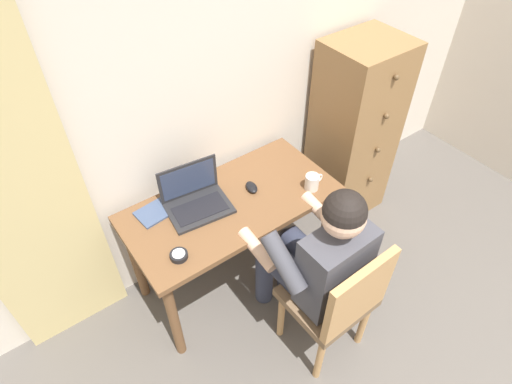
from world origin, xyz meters
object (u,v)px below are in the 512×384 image
(computer_mouse, at_px, (252,187))
(laptop, at_px, (196,198))
(person_seated, at_px, (317,256))
(desk_clock, at_px, (179,255))
(dresser, at_px, (354,133))
(chair, at_px, (338,300))
(desk, at_px, (232,215))
(notebook_pad, at_px, (156,212))
(coffee_mug, at_px, (312,182))

(computer_mouse, bearing_deg, laptop, 178.96)
(person_seated, relative_size, computer_mouse, 12.02)
(person_seated, bearing_deg, desk_clock, 147.18)
(dresser, xyz_separation_m, desk_clock, (-1.50, -0.27, 0.07))
(computer_mouse, bearing_deg, chair, -76.72)
(desk, distance_m, notebook_pad, 0.43)
(dresser, distance_m, person_seated, 1.12)
(desk, xyz_separation_m, desk_clock, (-0.42, -0.17, 0.12))
(desk_clock, bearing_deg, dresser, 10.19)
(computer_mouse, xyz_separation_m, coffee_mug, (0.29, -0.20, 0.03))
(dresser, xyz_separation_m, computer_mouse, (-0.93, -0.08, 0.07))
(desk_clock, distance_m, notebook_pad, 0.35)
(person_seated, bearing_deg, computer_mouse, 90.62)
(laptop, bearing_deg, notebook_pad, 158.66)
(desk_clock, relative_size, notebook_pad, 0.43)
(laptop, xyz_separation_m, notebook_pad, (-0.21, 0.08, -0.05))
(computer_mouse, bearing_deg, coffee_mug, -21.91)
(laptop, bearing_deg, desk, -29.27)
(coffee_mug, bearing_deg, person_seated, -127.69)
(chair, relative_size, laptop, 2.41)
(desk, bearing_deg, coffee_mug, -22.16)
(dresser, bearing_deg, chair, -137.86)
(chair, bearing_deg, computer_mouse, 90.78)
(desk, xyz_separation_m, coffee_mug, (0.44, -0.18, 0.16))
(chair, xyz_separation_m, notebook_pad, (-0.54, 0.90, 0.23))
(person_seated, distance_m, laptop, 0.72)
(dresser, distance_m, chair, 1.25)
(computer_mouse, bearing_deg, person_seated, -76.88)
(chair, height_order, notebook_pad, chair)
(dresser, distance_m, laptop, 1.25)
(chair, xyz_separation_m, laptop, (-0.33, 0.82, 0.27))
(person_seated, xyz_separation_m, notebook_pad, (-0.54, 0.72, 0.04))
(desk, relative_size, coffee_mug, 10.07)
(chair, height_order, coffee_mug, chair)
(dresser, relative_size, person_seated, 1.10)
(desk, relative_size, desk_clock, 13.43)
(chair, height_order, laptop, laptop)
(chair, relative_size, notebook_pad, 4.21)
(chair, height_order, desk_clock, chair)
(dresser, relative_size, computer_mouse, 13.25)
(dresser, xyz_separation_m, laptop, (-1.25, -0.01, 0.10))
(dresser, bearing_deg, coffee_mug, -156.24)
(dresser, bearing_deg, notebook_pad, 177.08)
(desk_clock, bearing_deg, notebook_pad, 82.36)
(laptop, bearing_deg, desk_clock, -133.77)
(laptop, height_order, notebook_pad, laptop)
(dresser, height_order, computer_mouse, dresser)
(desk, bearing_deg, person_seated, -73.62)
(desk, bearing_deg, chair, -77.30)
(laptop, distance_m, desk_clock, 0.37)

